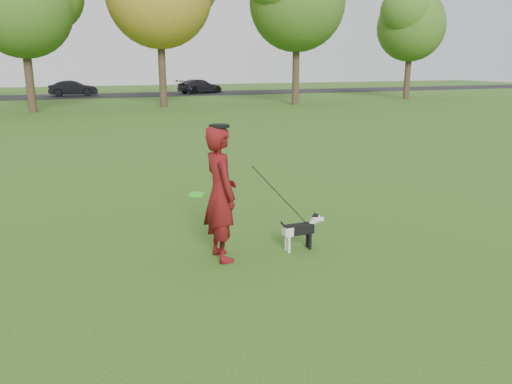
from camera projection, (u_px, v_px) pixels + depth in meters
name	position (u px, v px, depth m)	size (l,w,h in m)	color
ground	(241.00, 248.00, 8.05)	(120.00, 120.00, 0.00)	#285116
road	(89.00, 96.00, 44.09)	(120.00, 7.00, 0.02)	black
man	(220.00, 194.00, 7.36)	(0.74, 0.49, 2.03)	#590C0E
dog	(302.00, 228.00, 7.88)	(0.78, 0.16, 0.59)	black
car_mid	(74.00, 88.00, 43.49)	(1.41, 4.05, 1.34)	black
car_right	(200.00, 86.00, 47.51)	(1.82, 4.47, 1.30)	black
man_held_items	(275.00, 192.00, 7.59)	(1.91, 0.37, 1.65)	#23DF1C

